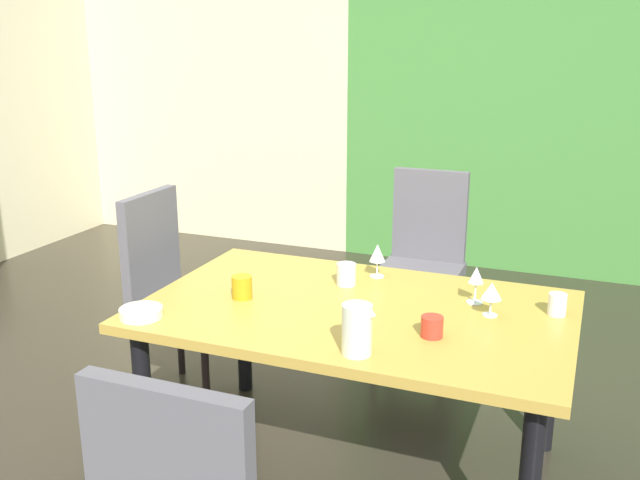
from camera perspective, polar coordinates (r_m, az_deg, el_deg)
The scene contains 15 objects.
ground_plane at distance 3.44m, azimuth -4.86°, elevation -14.66°, with size 6.23×5.65×0.02m, color #2C281E.
back_panel_interior at distance 6.28m, azimuth -8.99°, elevation 12.89°, with size 2.56×0.10×2.82m, color beige.
garden_window_panel at distance 5.41m, azimuth 21.43°, elevation 11.50°, with size 3.67×0.10×2.82m, color #407C34.
dining_table at distance 2.86m, azimuth 2.91°, elevation -6.76°, with size 1.67×1.04×0.71m.
chair_head_far at distance 4.01m, azimuth 8.27°, elevation -1.14°, with size 0.44×0.45×1.02m.
chair_left_far at distance 3.53m, azimuth -11.64°, elevation -3.71°, with size 0.45×0.44×1.02m.
wine_glass_center at distance 3.14m, azimuth 4.61°, elevation -1.11°, with size 0.07×0.07×0.15m.
wine_glass_right at distance 2.78m, azimuth 13.56°, elevation -4.04°, with size 0.08×0.08×0.13m.
wine_glass_left at distance 2.90m, azimuth 12.38°, elevation -2.91°, with size 0.07×0.07×0.15m.
serving_bowl_front at distance 2.80m, azimuth -14.12°, elevation -5.65°, with size 0.16×0.16×0.04m, color #F6F1C4.
cup_rear at distance 2.88m, azimuth 18.45°, elevation -4.91°, with size 0.07×0.07×0.08m, color silver.
cup_near_window at distance 2.57m, azimuth 8.95°, elevation -6.86°, with size 0.08×0.08×0.08m, color red.
cup_east at distance 2.92m, azimuth -6.26°, elevation -3.77°, with size 0.08×0.08×0.09m, color #AD8714.
cup_south at distance 3.05m, azimuth 2.12°, elevation -2.76°, with size 0.08×0.08×0.10m, color silver.
pitcher_corner at distance 2.40m, azimuth 2.99°, elevation -7.14°, with size 0.12×0.10×0.18m.
Camera 1 is at (1.35, -2.62, 1.75)m, focal length 40.00 mm.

